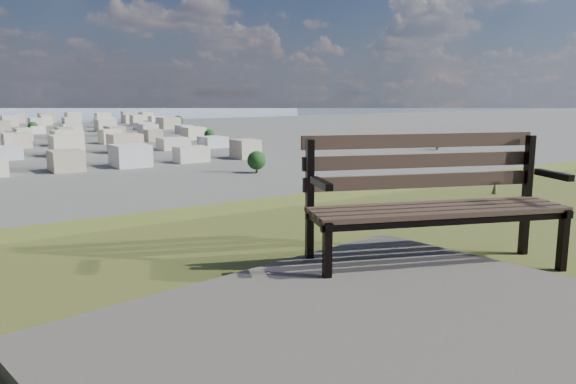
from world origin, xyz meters
TOP-DOWN VIEW (x-y plane):
  - park_bench at (-0.68, 1.50)m, footprint 1.99×1.23m

SIDE VIEW (x-z plane):
  - park_bench at x=-0.68m, z-range 25.06..26.06m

